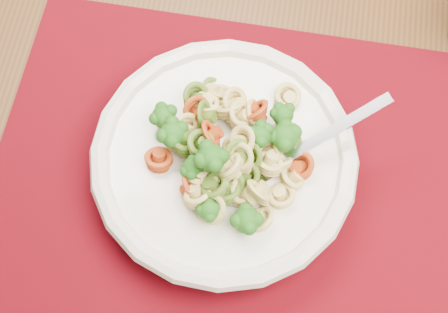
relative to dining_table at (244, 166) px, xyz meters
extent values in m
cube|color=#4B3219|center=(0.21, -0.06, -0.63)|extent=(4.00, 4.00, 0.01)
cube|color=#4F3016|center=(0.00, 0.00, 0.07)|extent=(1.66, 1.41, 0.04)
cube|color=#500309|center=(-0.03, -0.05, 0.10)|extent=(0.61, 0.56, 0.00)
cylinder|color=white|center=(-0.03, -0.04, 0.10)|extent=(0.11, 0.11, 0.01)
cylinder|color=white|center=(-0.03, -0.04, 0.12)|extent=(0.25, 0.25, 0.03)
torus|color=white|center=(-0.03, -0.04, 0.14)|extent=(0.27, 0.27, 0.02)
camera|label=1|loc=(-0.10, -0.26, 0.71)|focal=50.00mm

